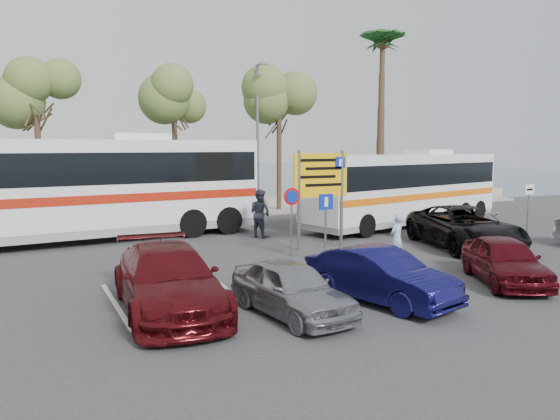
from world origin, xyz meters
name	(u,v)px	position (x,y,z in m)	size (l,w,h in m)	color
ground	(344,268)	(0.00, 0.00, 0.00)	(120.00, 120.00, 0.00)	#313133
kerb_strip	(204,215)	(0.00, 14.00, 0.07)	(44.00, 2.40, 0.15)	gray
seawall	(193,207)	(0.00, 16.00, 0.30)	(48.00, 0.80, 0.60)	#A79F86
sea	(94,175)	(0.00, 60.00, 0.01)	(140.00, 140.00, 0.00)	#44586D
tree_left	(36,97)	(-8.00, 14.00, 6.00)	(3.20, 3.20, 7.20)	#382619
tree_mid	(174,89)	(-1.50, 14.00, 6.65)	(3.20, 3.20, 8.00)	#382619
tree_right	(279,103)	(4.50, 14.00, 6.17)	(3.20, 3.20, 7.40)	#382619
palm_tree	(383,45)	(11.50, 14.00, 9.87)	(4.80, 4.80, 11.20)	#382619
street_lamp_right	(258,131)	(3.00, 13.52, 4.60)	(0.45, 1.15, 8.01)	slate
direction_sign	(321,183)	(1.00, 3.20, 2.43)	(2.20, 0.12, 3.60)	slate
sign_no_stop	(292,210)	(-0.60, 2.38, 1.58)	(0.60, 0.08, 2.35)	slate
sign_parking	(326,218)	(-0.20, 0.79, 1.47)	(0.50, 0.07, 2.25)	slate
sign_taxi	(528,204)	(9.80, 1.49, 1.42)	(0.50, 0.07, 2.20)	slate
lane_markings	(329,279)	(-1.14, -1.00, 0.00)	(12.02, 4.20, 0.01)	silver
coach_bus_left	(87,191)	(-6.50, 8.56, 1.98)	(13.93, 4.27, 4.27)	white
coach_bus_right	(405,191)	(7.50, 6.50, 1.66)	(11.75, 5.15, 3.58)	white
car_silver_a	(291,288)	(-3.60, -3.50, 0.61)	(1.45, 3.60, 1.23)	gray
car_blue	(380,276)	(-1.20, -3.50, 0.65)	(1.37, 3.94, 1.30)	#100F48
car_maroon	(168,280)	(-6.00, -2.06, 0.74)	(2.08, 5.12, 1.49)	#530D12
car_red	(505,260)	(2.96, -3.50, 0.65)	(1.53, 3.79, 1.29)	#4E0B14
suv_black	(465,227)	(5.82, 0.93, 0.77)	(2.55, 5.54, 1.54)	black
pedestrian_near	(397,238)	(2.00, 0.00, 0.79)	(0.58, 0.38, 1.58)	#93B0D6
pedestrian_far	(260,213)	(0.00, 6.46, 0.99)	(0.96, 0.75, 1.98)	#2E3345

